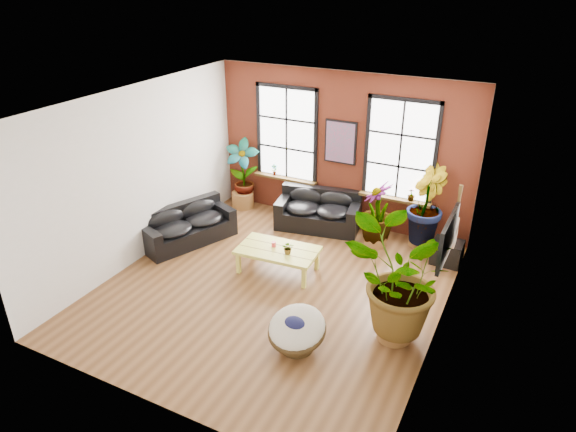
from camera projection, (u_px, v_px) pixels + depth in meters
name	position (u px, v px, depth m)	size (l,w,h in m)	color
room	(276.00, 201.00, 9.02)	(6.04, 6.54, 3.54)	brown
sofa_back	(319.00, 211.00, 11.80)	(2.01, 1.24, 0.86)	black
sofa_left	(187.00, 226.00, 11.19)	(1.56, 2.20, 0.80)	black
coffee_table	(278.00, 251.00, 10.03)	(1.62, 1.00, 0.60)	#DADC4F
papasan_chair	(297.00, 330.00, 7.99)	(1.00, 1.01, 0.70)	#412F17
poster	(340.00, 142.00, 11.37)	(0.74, 0.06, 0.98)	black
tv_wall_unit	(450.00, 236.00, 8.29)	(0.13, 1.86, 1.20)	black
media_box	(447.00, 252.00, 10.39)	(0.60, 0.50, 0.49)	black
pot_back_left	(243.00, 200.00, 12.86)	(0.70, 0.70, 0.40)	olive
pot_back_right	(420.00, 238.00, 11.10)	(0.47, 0.47, 0.34)	olive
pot_right_wall	(394.00, 328.00, 8.29)	(0.58, 0.58, 0.40)	olive
pot_mid	(376.00, 237.00, 11.10)	(0.56, 0.56, 0.36)	olive
floor_plant_back_left	(242.00, 171.00, 12.57)	(0.84, 0.57, 1.59)	#1D4111
floor_plant_back_right	(425.00, 204.00, 10.71)	(0.92, 0.74, 1.68)	#1D4111
floor_plant_right_wall	(397.00, 283.00, 7.89)	(1.65, 1.43, 1.83)	#1D4111
floor_plant_mid	(377.00, 212.00, 10.85)	(0.73, 0.73, 1.30)	#1D4111
table_plant	(288.00, 248.00, 9.78)	(0.23, 0.20, 0.25)	#1D4111
sill_plant_left	(274.00, 170.00, 12.40)	(0.14, 0.10, 0.27)	#1D4111
sill_plant_right	(411.00, 195.00, 11.04)	(0.15, 0.15, 0.27)	#1D4111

